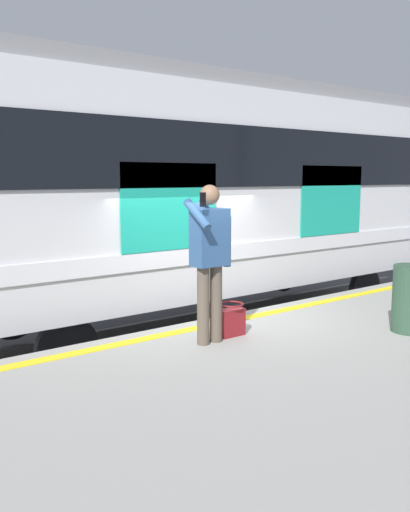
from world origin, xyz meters
name	(u,v)px	position (x,y,z in m)	size (l,w,h in m)	color
ground_plane	(213,381)	(0.00, 0.00, 0.00)	(23.95, 23.95, 0.00)	#3D3D3F
platform	(369,414)	(0.00, 2.51, 0.45)	(12.23, 5.02, 0.90)	gray
safety_line	(227,322)	(0.00, 0.30, 0.91)	(11.99, 0.16, 0.01)	yellow
track_rail_near	(163,352)	(0.00, -1.27, 0.08)	(15.90, 0.08, 0.16)	slate
track_rail_far	(119,331)	(0.00, -2.70, 0.08)	(15.90, 0.08, 0.16)	slate
train_carriage	(206,185)	(-1.38, -1.98, 2.63)	(9.54, 2.82, 4.18)	silver
passenger	(209,251)	(0.72, 0.85, 1.96)	(0.57, 0.55, 1.78)	brown
handbag	(231,321)	(0.35, 0.80, 1.09)	(0.32, 0.29, 0.39)	maroon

